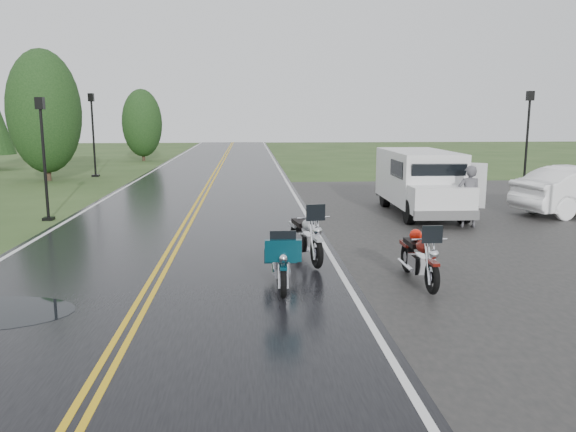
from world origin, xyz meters
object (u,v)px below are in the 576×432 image
object	(u,v)px
person_at_van	(469,198)
lamp_post_far_left	(93,135)
motorcycle_teal	(283,268)
motorcycle_silver	(317,240)
van_white	(410,190)
lamp_post_near_left	(44,159)
lamp_post_far_right	(527,140)
motorcycle_red	(433,264)

from	to	relation	value
person_at_van	lamp_post_far_left	bearing A→B (deg)	-43.17
motorcycle_teal	motorcycle_silver	distance (m)	2.09
person_at_van	van_white	bearing A→B (deg)	-17.65
motorcycle_silver	lamp_post_near_left	size ratio (longest dim) A/B	0.59
van_white	person_at_van	distance (m)	1.70
lamp_post_far_left	lamp_post_far_right	world-z (taller)	lamp_post_far_left
lamp_post_far_left	lamp_post_near_left	bearing A→B (deg)	-81.52
lamp_post_far_left	motorcycle_red	bearing A→B (deg)	-61.63
motorcycle_red	motorcycle_silver	bearing A→B (deg)	134.37
motorcycle_silver	motorcycle_red	bearing A→B (deg)	-55.17
van_white	motorcycle_silver	bearing A→B (deg)	-123.80
motorcycle_red	motorcycle_teal	world-z (taller)	motorcycle_red
motorcycle_silver	lamp_post_near_left	bearing A→B (deg)	129.83
motorcycle_teal	person_at_van	xyz separation A→B (m)	(5.88, 6.28, 0.31)
motorcycle_silver	van_white	xyz separation A→B (m)	(3.46, 4.97, 0.41)
motorcycle_silver	lamp_post_far_right	distance (m)	17.17
person_at_van	lamp_post_far_left	xyz separation A→B (m)	(-14.85, 15.41, 1.35)
van_white	lamp_post_near_left	distance (m)	11.44
motorcycle_silver	lamp_post_far_right	world-z (taller)	lamp_post_far_right
motorcycle_silver	van_white	world-z (taller)	van_white
motorcycle_silver	person_at_van	size ratio (longest dim) A/B	1.25
van_white	lamp_post_far_right	bearing A→B (deg)	47.56
motorcycle_teal	motorcycle_silver	size ratio (longest dim) A/B	0.90
motorcycle_teal	van_white	distance (m)	8.12
motorcycle_silver	lamp_post_far_right	bearing A→B (deg)	39.34
lamp_post_near_left	motorcycle_silver	bearing A→B (deg)	-39.94
motorcycle_red	lamp_post_far_left	size ratio (longest dim) A/B	0.47
motorcycle_red	van_white	bearing A→B (deg)	76.49
motorcycle_red	lamp_post_far_left	world-z (taller)	lamp_post_far_left
person_at_van	lamp_post_far_right	distance (m)	10.63
lamp_post_far_right	lamp_post_near_left	bearing A→B (deg)	-161.18
motorcycle_red	person_at_van	distance (m)	7.02
motorcycle_teal	lamp_post_far_left	size ratio (longest dim) A/B	0.46
motorcycle_red	van_white	world-z (taller)	van_white
lamp_post_far_right	lamp_post_far_left	bearing A→B (deg)	162.06
motorcycle_teal	lamp_post_near_left	bearing A→B (deg)	130.67
motorcycle_teal	lamp_post_far_left	bearing A→B (deg)	113.57
van_white	person_at_van	size ratio (longest dim) A/B	3.02
lamp_post_near_left	lamp_post_far_left	world-z (taller)	lamp_post_far_left
lamp_post_near_left	lamp_post_far_right	size ratio (longest dim) A/B	0.88
lamp_post_far_right	van_white	bearing A→B (deg)	-133.48
van_white	lamp_post_far_right	distance (m)	11.15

